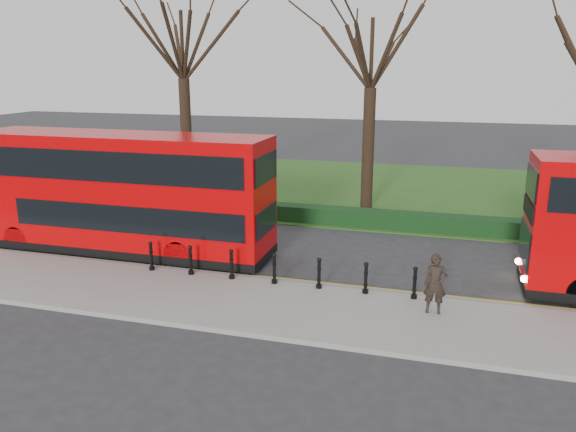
% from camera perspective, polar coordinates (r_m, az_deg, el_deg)
% --- Properties ---
extents(ground, '(120.00, 120.00, 0.00)m').
position_cam_1_polar(ground, '(20.36, -1.83, -5.69)').
color(ground, '#28282B').
rests_on(ground, ground).
extents(pavement, '(60.00, 4.00, 0.15)m').
position_cam_1_polar(pavement, '(17.72, -4.83, -8.75)').
color(pavement, gray).
rests_on(pavement, ground).
extents(kerb, '(60.00, 0.25, 0.16)m').
position_cam_1_polar(kerb, '(19.45, -2.74, -6.48)').
color(kerb, slate).
rests_on(kerb, ground).
extents(grass_verge, '(60.00, 18.00, 0.06)m').
position_cam_1_polar(grass_verge, '(34.39, 5.82, 2.92)').
color(grass_verge, '#294D19').
rests_on(grass_verge, ground).
extents(hedge, '(60.00, 0.90, 0.80)m').
position_cam_1_polar(hedge, '(26.49, 2.65, 0.14)').
color(hedge, black).
rests_on(hedge, ground).
extents(yellow_line_outer, '(60.00, 0.10, 0.01)m').
position_cam_1_polar(yellow_line_outer, '(19.74, -2.46, -6.36)').
color(yellow_line_outer, yellow).
rests_on(yellow_line_outer, ground).
extents(yellow_line_inner, '(60.00, 0.10, 0.01)m').
position_cam_1_polar(yellow_line_inner, '(19.92, -2.28, -6.16)').
color(yellow_line_inner, yellow).
rests_on(yellow_line_inner, ground).
extents(tree_left, '(7.60, 7.60, 11.87)m').
position_cam_1_polar(tree_left, '(31.39, -10.74, 17.40)').
color(tree_left, black).
rests_on(tree_left, ground).
extents(tree_mid, '(7.17, 7.17, 11.20)m').
position_cam_1_polar(tree_mid, '(28.40, 8.52, 16.76)').
color(tree_mid, black).
rests_on(tree_mid, ground).
extents(bollard_row, '(9.31, 0.15, 1.00)m').
position_cam_1_polar(bollard_row, '(18.76, -1.40, -5.41)').
color(bollard_row, black).
rests_on(bollard_row, pavement).
extents(bus_lead, '(11.80, 2.71, 4.70)m').
position_cam_1_polar(bus_lead, '(22.76, -16.48, 2.14)').
color(bus_lead, '#B90104').
rests_on(bus_lead, ground).
extents(pedestrian, '(0.68, 0.46, 1.80)m').
position_cam_1_polar(pedestrian, '(17.01, 14.74, -6.69)').
color(pedestrian, black).
rests_on(pedestrian, pavement).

